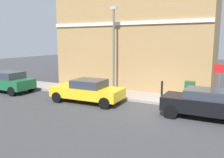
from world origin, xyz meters
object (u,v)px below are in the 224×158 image
(car_green, at_px, (7,81))
(car_black, at_px, (209,103))
(car_yellow, at_px, (88,91))
(street_sign, at_px, (219,79))
(lamppost, at_px, (114,46))
(bollard_near_cabinet, at_px, (162,88))
(utility_cabinet, at_px, (190,92))

(car_green, bearing_deg, car_black, -179.14)
(car_yellow, distance_m, car_green, 6.74)
(street_sign, relative_size, lamppost, 0.40)
(car_green, distance_m, bollard_near_cabinet, 10.85)
(car_black, bearing_deg, lamppost, -22.62)
(car_green, relative_size, bollard_near_cabinet, 3.81)
(street_sign, bearing_deg, car_black, 170.41)
(car_black, height_order, street_sign, street_sign)
(car_black, height_order, utility_cabinet, car_black)
(car_yellow, relative_size, car_green, 1.09)
(bollard_near_cabinet, relative_size, lamppost, 0.18)
(car_green, xyz_separation_m, street_sign, (1.89, -13.71, 0.89))
(car_green, bearing_deg, street_sign, -171.64)
(car_green, xyz_separation_m, lamppost, (2.81, -7.12, 2.53))
(car_green, bearing_deg, car_yellow, -178.70)
(car_black, xyz_separation_m, street_sign, (1.81, -0.31, 0.92))
(utility_cabinet, distance_m, lamppost, 5.69)
(bollard_near_cabinet, bearing_deg, car_green, 104.62)
(car_green, height_order, utility_cabinet, car_green)
(utility_cabinet, bearing_deg, lamppost, 88.07)
(car_yellow, height_order, utility_cabinet, car_yellow)
(bollard_near_cabinet, distance_m, lamppost, 4.26)
(car_green, relative_size, utility_cabinet, 3.44)
(utility_cabinet, height_order, lamppost, lamppost)
(car_black, xyz_separation_m, car_green, (-0.08, 13.41, 0.03))
(car_yellow, bearing_deg, utility_cabinet, -156.24)
(street_sign, bearing_deg, utility_cabinet, 64.12)
(car_green, bearing_deg, utility_cabinet, -167.24)
(car_black, relative_size, street_sign, 1.84)
(utility_cabinet, xyz_separation_m, lamppost, (0.17, 5.05, 2.62))
(car_yellow, bearing_deg, lamppost, -99.36)
(street_sign, xyz_separation_m, lamppost, (0.92, 6.60, 1.64))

